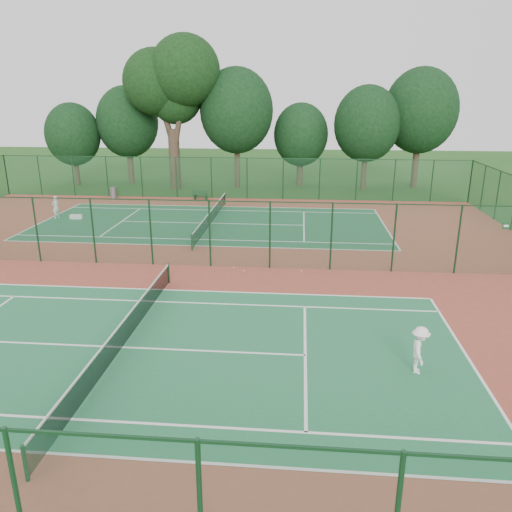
% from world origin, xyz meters
% --- Properties ---
extents(ground, '(120.00, 120.00, 0.00)m').
position_xyz_m(ground, '(0.00, 0.00, 0.00)').
color(ground, '#204C17').
rests_on(ground, ground).
extents(red_pad, '(40.00, 36.00, 0.01)m').
position_xyz_m(red_pad, '(0.00, 0.00, 0.01)').
color(red_pad, brown).
rests_on(red_pad, ground).
extents(court_near, '(23.77, 10.97, 0.01)m').
position_xyz_m(court_near, '(0.00, -9.00, 0.01)').
color(court_near, '#226B41').
rests_on(court_near, red_pad).
extents(court_far, '(23.77, 10.97, 0.01)m').
position_xyz_m(court_far, '(0.00, 9.00, 0.01)').
color(court_far, '#1A5532').
rests_on(court_far, red_pad).
extents(fence_north, '(40.00, 0.09, 3.50)m').
position_xyz_m(fence_north, '(0.00, 18.00, 1.76)').
color(fence_north, '#174626').
rests_on(fence_north, ground).
extents(fence_divider, '(40.00, 0.09, 3.50)m').
position_xyz_m(fence_divider, '(0.00, 0.00, 1.76)').
color(fence_divider, '#184929').
rests_on(fence_divider, ground).
extents(tennis_net_near, '(0.10, 12.90, 0.97)m').
position_xyz_m(tennis_net_near, '(0.00, -9.00, 0.54)').
color(tennis_net_near, '#13351C').
rests_on(tennis_net_near, ground).
extents(tennis_net_far, '(0.10, 12.90, 0.97)m').
position_xyz_m(tennis_net_far, '(0.00, 9.00, 0.54)').
color(tennis_net_far, '#153B1D').
rests_on(tennis_net_far, ground).
extents(player_near, '(0.69, 1.07, 1.57)m').
position_xyz_m(player_near, '(9.97, -9.75, 0.80)').
color(player_near, white).
rests_on(player_near, court_near).
extents(player_far, '(0.57, 0.69, 1.61)m').
position_xyz_m(player_far, '(-11.38, 9.46, 0.83)').
color(player_far, white).
rests_on(player_far, court_far).
extents(trash_bin, '(0.63, 0.63, 0.95)m').
position_xyz_m(trash_bin, '(-9.99, 17.10, 0.49)').
color(trash_bin, slate).
rests_on(trash_bin, red_pad).
extents(bench, '(1.42, 0.82, 0.84)m').
position_xyz_m(bench, '(-2.37, 16.97, 0.44)').
color(bench, '#13381B').
rests_on(bench, red_pad).
extents(kit_bag, '(0.87, 0.37, 0.32)m').
position_xyz_m(kit_bag, '(-9.91, 9.43, 0.17)').
color(kit_bag, silver).
rests_on(kit_bag, red_pad).
extents(stray_ball_a, '(0.07, 0.07, 0.07)m').
position_xyz_m(stray_ball_a, '(3.34, -0.69, 0.05)').
color(stray_ball_a, yellow).
rests_on(stray_ball_a, red_pad).
extents(stray_ball_b, '(0.07, 0.07, 0.07)m').
position_xyz_m(stray_ball_b, '(6.25, -0.45, 0.05)').
color(stray_ball_b, yellow).
rests_on(stray_ball_b, red_pad).
extents(stray_ball_c, '(0.06, 0.06, 0.06)m').
position_xyz_m(stray_ball_c, '(2.79, -0.23, 0.04)').
color(stray_ball_c, '#CCEC36').
rests_on(stray_ball_c, red_pad).
extents(big_tree, '(8.93, 6.54, 13.72)m').
position_xyz_m(big_tree, '(-5.64, 22.35, 9.72)').
color(big_tree, '#3A2A1F').
rests_on(big_tree, ground).
extents(evergreen_row, '(39.00, 5.00, 12.00)m').
position_xyz_m(evergreen_row, '(0.50, 24.25, 0.00)').
color(evergreen_row, black).
rests_on(evergreen_row, ground).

